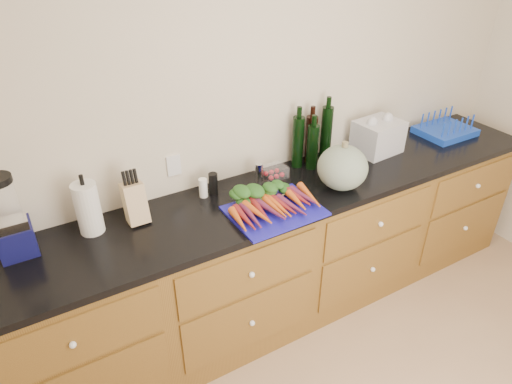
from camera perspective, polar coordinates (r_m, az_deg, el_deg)
wall_back at (r=2.78m, az=0.87°, el=9.82°), size 4.10×0.05×2.60m
cabinets at (r=2.97m, az=4.03°, el=-7.70°), size 3.60×0.64×0.90m
countertop at (r=2.71m, az=4.35°, el=0.07°), size 3.64×0.62×0.04m
cutting_board at (r=2.48m, az=2.33°, el=-2.37°), size 0.50×0.38×0.01m
carrots at (r=2.49m, az=1.88°, el=-1.32°), size 0.49×0.33×0.06m
squash at (r=2.68m, az=10.76°, el=3.02°), size 0.29×0.29×0.26m
blender_appliance at (r=2.38m, az=-28.40°, el=-3.25°), size 0.16×0.16×0.41m
paper_towel at (r=2.41m, az=-20.25°, el=-1.93°), size 0.12×0.12×0.28m
knife_block at (r=2.44m, az=-14.90°, el=-1.33°), size 0.11×0.11×0.21m
grinder_salt at (r=2.60m, az=-6.62°, el=0.52°), size 0.05×0.05×0.11m
grinder_pepper at (r=2.62m, az=-5.36°, el=1.05°), size 0.05×0.05×0.13m
canister_chrome at (r=2.74m, az=0.36°, el=2.52°), size 0.05×0.05×0.11m
tomato_box at (r=2.80m, az=2.27°, el=2.54°), size 0.15×0.12×0.07m
bottles at (r=2.92m, az=7.04°, el=6.47°), size 0.29×0.15×0.35m
grocery_bag at (r=3.18m, az=14.98°, el=6.70°), size 0.31×0.26×0.22m
dish_rack at (r=3.64m, az=22.59°, el=7.27°), size 0.38×0.31×0.15m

